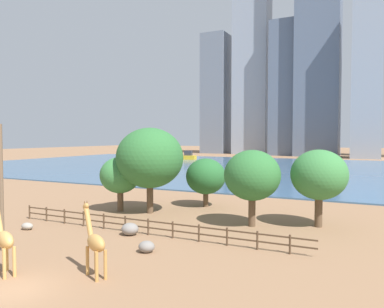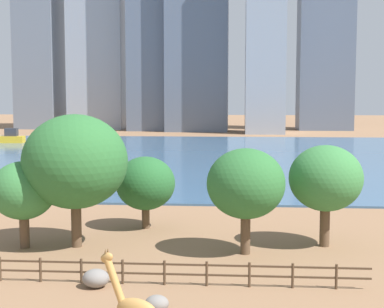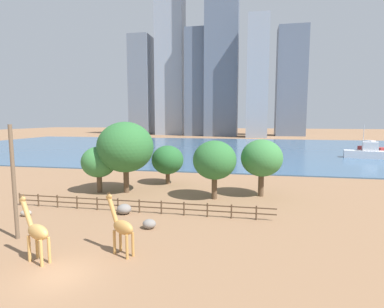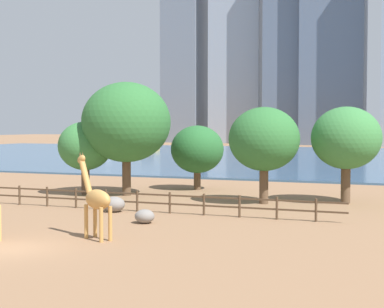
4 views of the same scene
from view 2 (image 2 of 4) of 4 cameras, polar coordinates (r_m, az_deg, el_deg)
ground_plane at (r=98.34m, az=0.77°, el=-0.05°), size 400.00×400.00×0.00m
harbor_water at (r=95.35m, az=0.65°, el=-0.17°), size 180.00×86.00×0.20m
boulder_near_fence at (r=27.75m, az=-3.44°, el=-14.27°), size 1.10×1.02×0.77m
boulder_by_pole at (r=31.31m, az=-9.31°, el=-11.81°), size 1.38×1.28×0.96m
enclosure_fence at (r=31.70m, az=-7.84°, el=-11.03°), size 26.12×0.14×1.30m
tree_left_large at (r=38.63m, az=-11.27°, el=-0.74°), size 6.79×6.79×8.67m
tree_center_broad at (r=36.45m, az=5.25°, el=-2.92°), size 4.86×4.86×6.62m
tree_right_tall at (r=43.66m, az=-4.54°, el=-2.87°), size 4.40×4.40×5.36m
tree_left_small at (r=39.35m, az=-16.04°, el=-3.46°), size 4.18×4.18×5.66m
tree_right_small at (r=39.14m, az=12.84°, el=-2.35°), size 4.79×4.79×6.66m
boat_tug at (r=125.97m, az=-17.38°, el=1.51°), size 6.94×2.93×2.98m
skyline_tower_needle at (r=174.45m, az=12.83°, el=11.62°), size 15.06×11.91×56.49m
skyline_block_central at (r=156.04m, az=7.14°, el=12.64°), size 10.05×12.47×57.62m
skyline_block_left at (r=166.40m, az=-4.12°, el=11.97°), size 12.18×8.42×56.10m
skyline_block_right at (r=183.68m, az=-14.65°, el=11.27°), size 11.74×13.60×56.50m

